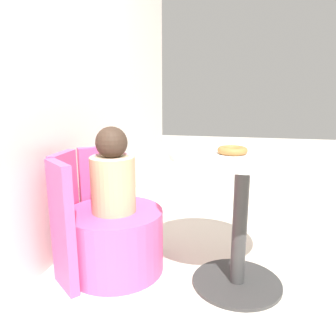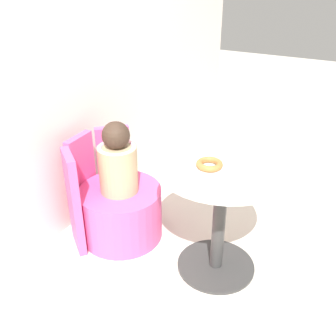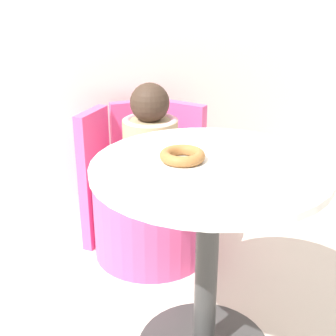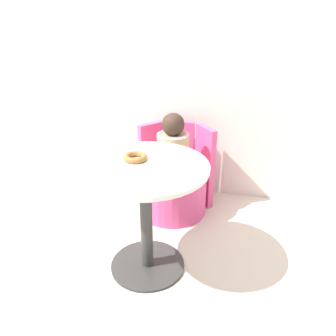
# 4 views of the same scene
# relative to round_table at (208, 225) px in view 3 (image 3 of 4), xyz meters

# --- Properties ---
(round_table) EXTENTS (0.74, 0.74, 0.73)m
(round_table) POSITION_rel_round_table_xyz_m (0.00, 0.00, 0.00)
(round_table) COLOR #333333
(round_table) RESTS_ON ground_plane
(tub_chair) EXTENTS (0.55, 0.55, 0.36)m
(tub_chair) POSITION_rel_round_table_xyz_m (0.01, 0.69, -0.34)
(tub_chair) COLOR #E54C8C
(tub_chair) RESTS_ON ground_plane
(booth_backrest) EXTENTS (0.65, 0.24, 0.68)m
(booth_backrest) POSITION_rel_round_table_xyz_m (0.01, 0.92, -0.18)
(booth_backrest) COLOR #E54C8C
(booth_backrest) RESTS_ON ground_plane
(child_figure) EXTENTS (0.25, 0.25, 0.47)m
(child_figure) POSITION_rel_round_table_xyz_m (0.01, 0.69, 0.06)
(child_figure) COLOR tan
(child_figure) RESTS_ON tub_chair
(donut) EXTENTS (0.14, 0.14, 0.03)m
(donut) POSITION_rel_round_table_xyz_m (-0.07, 0.05, 0.23)
(donut) COLOR #9E6633
(donut) RESTS_ON round_table
(paper_napkin) EXTENTS (0.15, 0.15, 0.01)m
(paper_napkin) POSITION_rel_round_table_xyz_m (0.10, -0.13, 0.21)
(paper_napkin) COLOR white
(paper_napkin) RESTS_ON round_table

